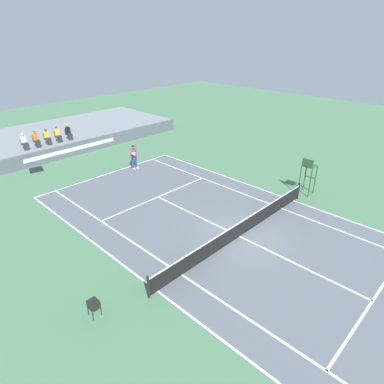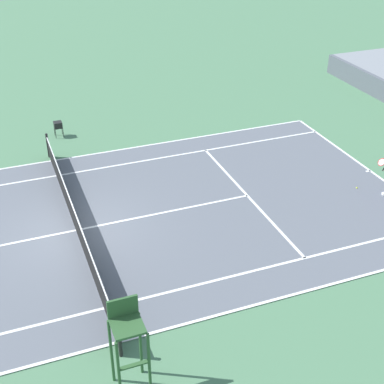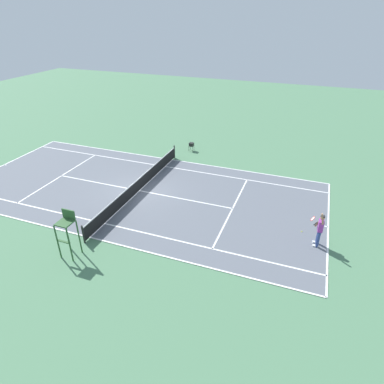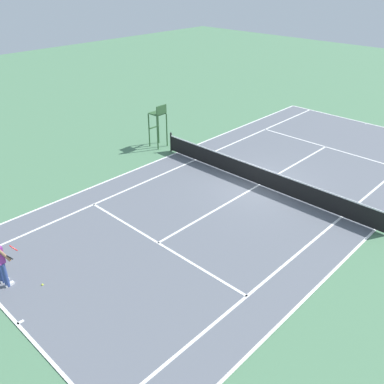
{
  "view_description": "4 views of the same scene",
  "coord_description": "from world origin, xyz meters",
  "views": [
    {
      "loc": [
        -11.88,
        -8.14,
        9.53
      ],
      "look_at": [
        0.57,
        3.97,
        1.0
      ],
      "focal_mm": 31.12,
      "sensor_mm": 36.0,
      "label": 1
    },
    {
      "loc": [
        15.88,
        -1.9,
        10.59
      ],
      "look_at": [
        0.57,
        3.97,
        1.0
      ],
      "focal_mm": 52.02,
      "sensor_mm": 36.0,
      "label": 2
    },
    {
      "loc": [
        16.85,
        10.07,
        10.73
      ],
      "look_at": [
        0.57,
        3.97,
        1.0
      ],
      "focal_mm": 30.91,
      "sensor_mm": 36.0,
      "label": 3
    },
    {
      "loc": [
        -9.68,
        14.75,
        9.15
      ],
      "look_at": [
        0.57,
        3.97,
        1.0
      ],
      "focal_mm": 39.18,
      "sensor_mm": 36.0,
      "label": 4
    }
  ],
  "objects": [
    {
      "name": "ground_plane",
      "position": [
        0.0,
        0.0,
        0.0
      ],
      "size": [
        80.0,
        80.0,
        0.0
      ],
      "primitive_type": "plane",
      "color": "#4C7A56"
    },
    {
      "name": "umpire_chair",
      "position": [
        6.91,
        0.0,
        1.56
      ],
      "size": [
        0.77,
        0.77,
        2.44
      ],
      "color": "#2D562D",
      "rests_on": "ground"
    },
    {
      "name": "tennis_player",
      "position": [
        1.91,
        11.32,
        0.99
      ],
      "size": [
        0.76,
        0.65,
        2.08
      ],
      "color": "navy",
      "rests_on": "ground"
    },
    {
      "name": "court",
      "position": [
        0.0,
        0.0,
        0.01
      ],
      "size": [
        11.08,
        23.88,
        0.03
      ],
      "color": "slate",
      "rests_on": "ground"
    },
    {
      "name": "tennis_ball",
      "position": [
        0.99,
        10.54,
        0.03
      ],
      "size": [
        0.07,
        0.07,
        0.07
      ],
      "primitive_type": "sphere",
      "color": "#D1E533",
      "rests_on": "ground"
    },
    {
      "name": "net",
      "position": [
        0.0,
        0.0,
        0.52
      ],
      "size": [
        11.98,
        0.1,
        1.07
      ],
      "color": "black",
      "rests_on": "ground"
    }
  ]
}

